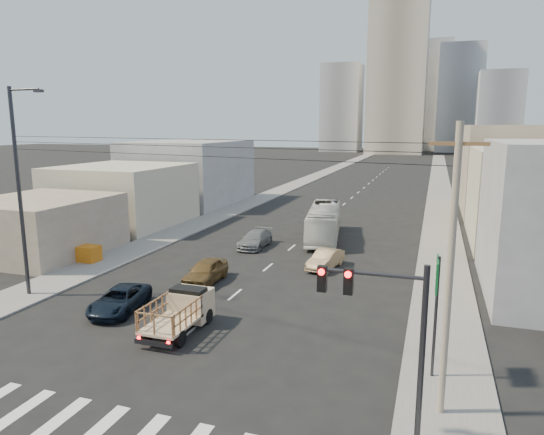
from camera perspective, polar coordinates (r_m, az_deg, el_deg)
The scene contains 27 objects.
ground at distance 22.65m, azimuth -12.58°, elevation -15.33°, with size 420.00×420.00×0.00m, color black.
sidewalk_left at distance 90.70m, azimuth 4.08°, elevation 4.44°, with size 3.50×180.00×0.12m, color slate.
sidewalk_right at distance 87.84m, azimuth 19.12°, elevation 3.68°, with size 3.50×180.00×0.12m, color slate.
crosswalk at distance 18.47m, azimuth -22.93°, elevation -22.39°, with size 18.59×3.80×0.01m.
lane_dashes at distance 71.80m, azimuth 9.75°, elevation 2.63°, with size 0.15×104.00×0.01m.
flatbed_pickup at distance 24.36m, azimuth -10.73°, elevation -10.55°, with size 1.95×4.41×1.90m.
navy_pickup at distance 27.78m, azimuth -17.49°, elevation -9.20°, with size 2.08×4.50×1.25m, color black.
city_bus at distance 43.13m, azimuth 6.13°, elevation -0.53°, with size 2.53×10.82×3.01m, color silver.
sedan_brown at distance 31.37m, azimuth -7.83°, elevation -6.29°, with size 1.75×4.36×1.49m, color brown.
sedan_tan at distance 34.37m, azimuth 6.32°, elevation -4.90°, with size 1.38×3.95×1.30m, color #9B7E5A.
sedan_grey at distance 40.06m, azimuth -1.99°, elevation -2.57°, with size 1.87×4.60×1.34m, color slate.
traffic_signal at distance 14.97m, azimuth 13.37°, elevation -12.22°, with size 3.23×0.35×6.00m.
green_sign at distance 19.76m, azimuth 18.78°, elevation -7.87°, with size 0.18×1.60×5.00m.
utility_pole at distance 16.95m, azimuth 20.20°, elevation -5.91°, with size 1.80×0.24×10.00m.
streetlamp_left at distance 30.97m, azimuth -27.50°, elevation 3.16°, with size 2.36×0.25×12.00m.
overhead_wires at distance 21.71m, azimuth -11.48°, elevation 8.17°, with size 23.01×5.02×0.72m.
crate_stack at distance 38.07m, azimuth -20.96°, elevation -3.96°, with size 1.80×1.20×1.14m.
bldg_right_mid at distance 46.48m, azimuth 29.19°, elevation 2.09°, with size 11.00×14.00×8.00m, color beige.
bldg_right_far at distance 62.16m, azimuth 27.13°, elevation 5.03°, with size 12.00×16.00×10.00m, color gray.
bldg_left_near at distance 41.81m, azimuth -25.49°, elevation -0.91°, with size 9.00×10.00×4.40m, color gray.
bldg_left_mid at distance 51.40m, azimuth -17.11°, elevation 2.54°, with size 11.00×12.00×6.00m, color beige.
bldg_left_far at distance 64.21m, azimuth -9.72°, elevation 5.29°, with size 12.00×16.00×8.00m, color gray.
high_rise_tower at distance 188.96m, azimuth 14.60°, elevation 16.44°, with size 20.00×20.00×60.00m, color gray.
midrise_ne at distance 202.68m, azimuth 21.16°, elevation 12.83°, with size 16.00×16.00×40.00m, color gray.
midrise_nw at distance 200.83m, azimuth 8.22°, elevation 12.59°, with size 15.00×15.00×34.00m, color gray.
midrise_back at distance 217.69m, azimuth 17.80°, elevation 13.36°, with size 18.00×18.00×44.00m, color gray.
midrise_east at distance 183.35m, azimuth 25.09°, elevation 10.97°, with size 14.00×14.00×28.00m, color gray.
Camera 1 is at (10.84, -17.29, 9.82)m, focal length 32.00 mm.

